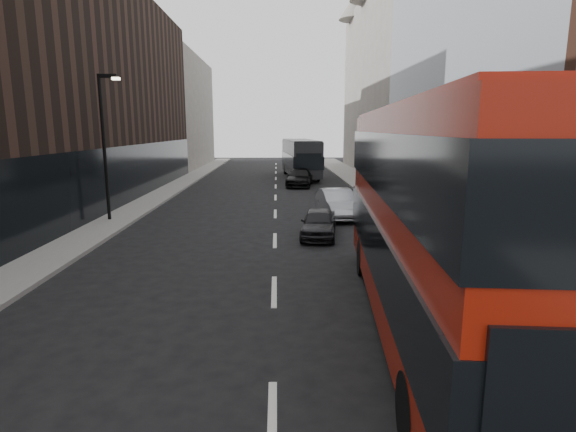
{
  "coord_description": "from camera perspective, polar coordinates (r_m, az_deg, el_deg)",
  "views": [
    {
      "loc": [
        0.09,
        -4.26,
        4.58
      ],
      "look_at": [
        0.36,
        6.47,
        2.5
      ],
      "focal_mm": 28.0,
      "sensor_mm": 36.0,
      "label": 1
    }
  ],
  "objects": [
    {
      "name": "building_modern_block",
      "position": [
        28.21,
        24.06,
        20.94
      ],
      "size": [
        5.03,
        22.0,
        20.0
      ],
      "color": "#979BA1",
      "rests_on": "ground"
    },
    {
      "name": "car_a",
      "position": [
        19.35,
        3.9,
        -0.88
      ],
      "size": [
        1.93,
        3.77,
        1.23
      ],
      "primitive_type": "imported",
      "rotation": [
        0.0,
        0.0,
        -0.14
      ],
      "color": "black",
      "rests_on": "ground"
    },
    {
      "name": "building_victorian",
      "position": [
        49.82,
        12.17,
        16.58
      ],
      "size": [
        6.5,
        24.0,
        21.0
      ],
      "color": "slate",
      "rests_on": "ground"
    },
    {
      "name": "car_c",
      "position": [
        36.76,
        1.51,
        4.91
      ],
      "size": [
        2.61,
        5.07,
        1.41
      ],
      "primitive_type": "imported",
      "rotation": [
        0.0,
        0.0,
        -0.14
      ],
      "color": "black",
      "rests_on": "ground"
    },
    {
      "name": "sidewalk_left",
      "position": [
        30.69,
        -16.72,
        2.06
      ],
      "size": [
        2.0,
        80.0,
        0.15
      ],
      "primitive_type": "cube",
      "color": "slate",
      "rests_on": "ground"
    },
    {
      "name": "red_bus",
      "position": [
        10.41,
        18.84,
        0.56
      ],
      "size": [
        4.14,
        12.71,
        5.05
      ],
      "rotation": [
        0.0,
        0.0,
        -0.1
      ],
      "color": "maroon",
      "rests_on": "ground"
    },
    {
      "name": "car_b",
      "position": [
        23.77,
        6.23,
        1.61
      ],
      "size": [
        1.99,
        4.62,
        1.48
      ],
      "primitive_type": "imported",
      "rotation": [
        0.0,
        0.0,
        0.1
      ],
      "color": "#919399",
      "rests_on": "ground"
    },
    {
      "name": "building_left_mid",
      "position": [
        36.24,
        -20.74,
        14.11
      ],
      "size": [
        5.0,
        24.0,
        14.0
      ],
      "primitive_type": "cube",
      "color": "black",
      "rests_on": "ground"
    },
    {
      "name": "sidewalk_right",
      "position": [
        30.51,
        12.64,
        2.21
      ],
      "size": [
        3.0,
        80.0,
        0.15
      ],
      "primitive_type": "cube",
      "color": "slate",
      "rests_on": "ground"
    },
    {
      "name": "grey_bus",
      "position": [
        43.26,
        1.59,
        7.45
      ],
      "size": [
        3.45,
        11.29,
        3.6
      ],
      "rotation": [
        0.0,
        0.0,
        0.08
      ],
      "color": "black",
      "rests_on": "ground"
    },
    {
      "name": "building_left_far",
      "position": [
        57.47,
        -13.41,
        12.59
      ],
      "size": [
        5.0,
        20.0,
        13.0
      ],
      "primitive_type": "cube",
      "color": "slate",
      "rests_on": "ground"
    },
    {
      "name": "street_lamp",
      "position": [
        23.76,
        -22.22,
        9.21
      ],
      "size": [
        1.06,
        0.22,
        7.0
      ],
      "color": "black",
      "rests_on": "sidewalk_left"
    }
  ]
}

